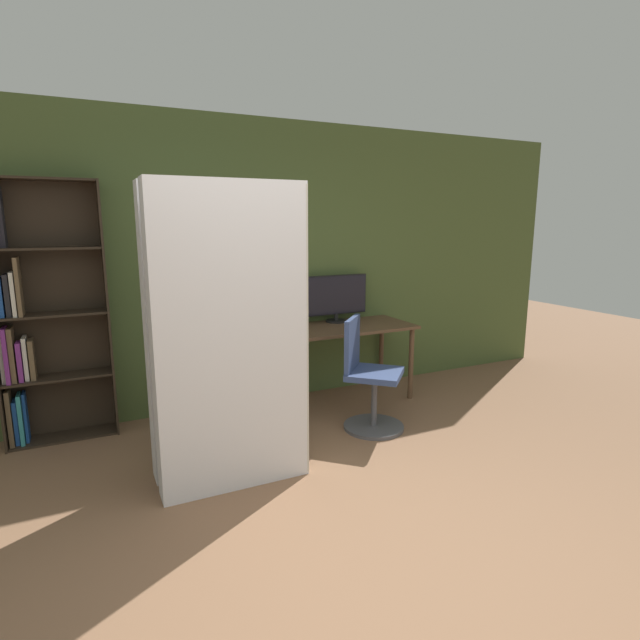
% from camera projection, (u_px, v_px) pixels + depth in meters
% --- Properties ---
extents(ground_plane, '(16.00, 16.00, 0.00)m').
position_uv_depth(ground_plane, '(395.00, 611.00, 2.29)').
color(ground_plane, brown).
extents(wall_back, '(8.00, 0.06, 2.70)m').
position_uv_depth(wall_back, '(220.00, 267.00, 4.62)').
color(wall_back, '#47592D').
rests_on(wall_back, ground).
extents(desk, '(1.39, 0.67, 0.75)m').
position_uv_depth(desk, '(342.00, 335.00, 4.90)').
color(desk, brown).
rests_on(desk, ground).
extents(monitor, '(0.69, 0.21, 0.48)m').
position_uv_depth(monitor, '(336.00, 297.00, 5.04)').
color(monitor, black).
rests_on(monitor, desk).
extents(office_chair, '(0.62, 0.62, 0.97)m').
position_uv_depth(office_chair, '(368.00, 383.00, 4.26)').
color(office_chair, '#4C4C51').
rests_on(office_chair, ground).
extents(bookshelf, '(0.83, 0.28, 2.08)m').
position_uv_depth(bookshelf, '(38.00, 317.00, 3.93)').
color(bookshelf, '#2D2319').
rests_on(bookshelf, ground).
extents(mattress_near, '(1.00, 0.21, 2.02)m').
position_uv_depth(mattress_near, '(233.00, 340.00, 3.23)').
color(mattress_near, silver).
rests_on(mattress_near, ground).
extents(mattress_far, '(1.00, 0.20, 2.02)m').
position_uv_depth(mattress_far, '(221.00, 331.00, 3.48)').
color(mattress_far, silver).
rests_on(mattress_far, ground).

